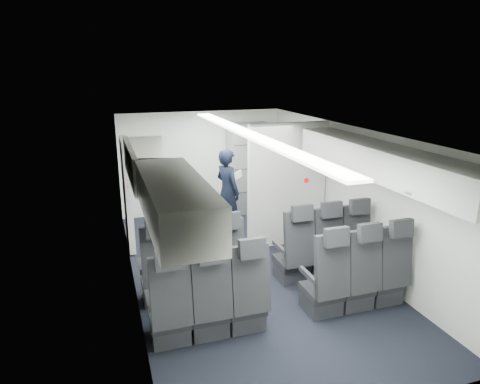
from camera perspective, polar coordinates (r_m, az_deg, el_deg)
cabin_shell at (r=6.28m, az=1.13°, el=-1.20°), size 3.41×6.01×2.16m
seat_row_front at (r=6.08m, az=2.77°, el=-9.14°), size 3.33×0.56×1.24m
seat_row_mid at (r=5.34m, az=6.29°, el=-13.05°), size 3.33×0.56×1.24m
overhead_bin_left_rear at (r=3.87m, az=-8.68°, el=-1.19°), size 0.53×1.80×0.40m
overhead_bin_left_front_open at (r=5.58m, az=-12.11°, el=2.72°), size 0.64×1.70×0.72m
overhead_bin_right_rear at (r=5.11m, az=24.00°, el=1.84°), size 0.53×1.80×0.40m
overhead_bin_right_front at (r=6.48m, az=13.76°, el=5.58°), size 0.53×1.70×0.40m
bulkhead_partition at (r=7.36m, az=6.30°, el=0.94°), size 1.40×0.15×2.13m
galley_unit at (r=9.11m, az=1.15°, el=3.21°), size 0.85×0.52×1.90m
boarding_door at (r=7.50m, az=-14.80°, el=-0.18°), size 0.12×1.27×1.86m
flight_attendant at (r=7.94m, az=-1.67°, el=0.09°), size 0.56×0.68×1.60m
carry_on_bag at (r=5.41m, az=-11.32°, el=2.82°), size 0.50×0.40×0.26m
papers at (r=7.86m, az=-0.26°, el=2.28°), size 0.17×0.11×0.13m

